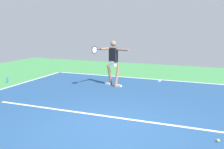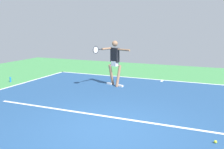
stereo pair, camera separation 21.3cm
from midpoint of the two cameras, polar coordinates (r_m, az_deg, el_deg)
The scene contains 8 objects.
ground_plane at distance 6.27m, azimuth -0.09°, elevation -12.08°, with size 21.82×21.82×0.00m, color #428E4C.
court_surface at distance 6.27m, azimuth -0.09°, elevation -12.07°, with size 10.93×12.46×0.00m, color navy.
court_line_baseline_near at distance 11.96m, azimuth 11.71°, elevation -1.22°, with size 10.93×0.10×0.01m, color white.
court_line_service at distance 6.97m, azimuth 2.59°, elevation -9.67°, with size 8.20×0.10×0.01m, color white.
court_line_centre_mark at distance 11.77m, azimuth 11.51°, elevation -1.40°, with size 0.10×0.30×0.01m, color white.
tennis_player at distance 10.44m, azimuth 1.12°, elevation 3.30°, with size 1.22×1.20×1.86m.
tennis_ball_near_service_line at distance 6.04m, azimuth 22.92°, elevation -13.56°, with size 0.07×0.07×0.07m, color #CCE033.
water_bottle at distance 12.11m, azimuth -21.12°, elevation -1.06°, with size 0.07×0.07×0.22m, color blue.
Camera 2 is at (-2.38, 5.27, 2.43)m, focal length 41.28 mm.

